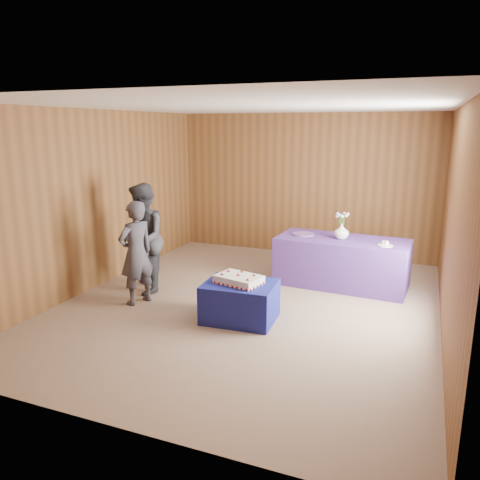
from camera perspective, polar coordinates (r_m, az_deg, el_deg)
The scene contains 13 objects.
ground at distance 6.66m, azimuth 1.12°, elevation -7.89°, with size 6.00×6.00×0.00m, color #86705C.
room_shell at distance 6.22m, azimuth 1.20°, elevation 7.74°, with size 5.04×6.04×2.72m.
cake_table at distance 6.08m, azimuth -0.01°, elevation -7.51°, with size 0.90×0.70×0.50m, color navy.
serving_table at distance 7.52m, azimuth 12.29°, elevation -2.64°, with size 2.00×0.90×0.75m, color #4E2E81.
sheet_cake at distance 5.97m, azimuth -0.15°, elevation -4.82°, with size 0.66×0.52×0.14m.
vase at distance 7.40m, azimuth 12.26°, elevation 1.04°, with size 0.23×0.23×0.24m, color white.
flower_spray at distance 7.35m, azimuth 12.36°, elevation 2.96°, with size 0.21×0.21×0.16m.
platter at distance 7.59m, azimuth 7.73°, elevation 0.72°, with size 0.36×0.36×0.02m, color #744D9A.
plate at distance 7.15m, azimuth 17.28°, elevation -0.63°, with size 0.22×0.22×0.01m, color silver.
cake_slice at distance 7.14m, azimuth 17.30°, elevation -0.32°, with size 0.09×0.09×0.09m.
knife at distance 7.04m, azimuth 17.51°, elevation -0.90°, with size 0.26×0.02×0.00m, color silver.
guest_left at distance 6.65m, azimuth -12.55°, elevation -1.57°, with size 0.54×0.35×1.47m, color #3B3944.
guest_right at distance 7.08m, azimuth -11.81°, elevation 0.14°, with size 0.80×0.62×1.65m, color #34353E.
Camera 1 is at (2.17, -5.80, 2.45)m, focal length 35.00 mm.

